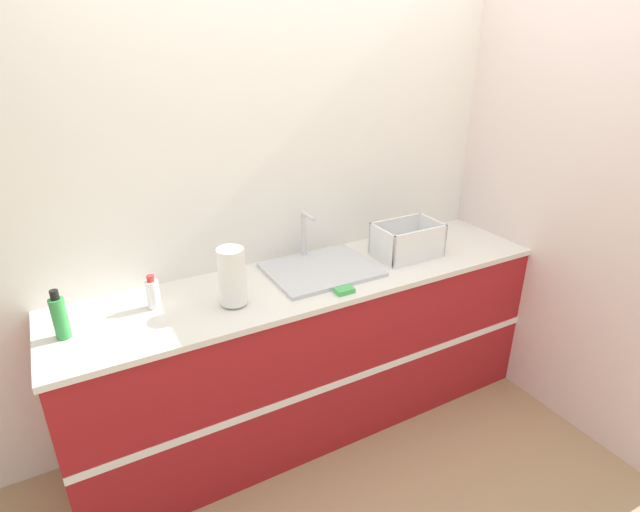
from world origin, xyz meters
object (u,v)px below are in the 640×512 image
bottle_green (60,317)px  bottle_white_spray (153,293)px  sink (321,268)px  paper_towel_roll (232,277)px  dish_rack (407,244)px

bottle_green → bottle_white_spray: bearing=10.8°
sink → paper_towel_roll: bearing=-167.1°
sink → bottle_white_spray: 0.85m
sink → paper_towel_roll: size_ratio=1.98×
sink → bottle_green: sink is taller
sink → dish_rack: bearing=-6.6°
dish_rack → bottle_green: bottle_green is taller
bottle_white_spray → bottle_green: (-0.38, -0.07, 0.02)m
dish_rack → sink: bearing=173.4°
paper_towel_roll → dish_rack: size_ratio=0.78×
dish_rack → bottle_green: (-1.74, 0.02, 0.02)m
sink → bottle_green: 1.23m
paper_towel_roll → sink: bearing=12.9°
bottle_white_spray → bottle_green: bearing=-169.2°
dish_rack → bottle_green: size_ratio=1.64×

